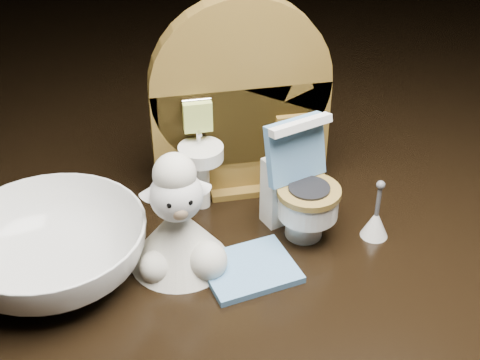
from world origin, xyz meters
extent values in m
cube|color=black|center=(0.00, 0.00, -0.05)|extent=(2.50, 2.50, 0.10)
cube|color=brown|center=(0.00, 0.07, 0.04)|extent=(0.13, 0.02, 0.09)
cylinder|color=brown|center=(0.00, 0.07, 0.09)|extent=(0.13, 0.02, 0.13)
cube|color=brown|center=(0.00, 0.07, 0.00)|extent=(0.05, 0.04, 0.01)
cylinder|color=white|center=(-0.03, 0.05, 0.02)|extent=(0.01, 0.01, 0.04)
cylinder|color=white|center=(-0.03, 0.04, 0.05)|extent=(0.03, 0.03, 0.01)
cylinder|color=silver|center=(-0.03, 0.05, 0.06)|extent=(0.00, 0.00, 0.01)
cube|color=#BDD15D|center=(-0.03, 0.05, 0.07)|extent=(0.02, 0.01, 0.02)
cube|color=brown|center=(0.04, 0.06, 0.05)|extent=(0.02, 0.01, 0.02)
cylinder|color=beige|center=(0.04, 0.05, 0.05)|extent=(0.02, 0.02, 0.02)
cylinder|color=white|center=(0.03, 0.00, 0.01)|extent=(0.03, 0.03, 0.02)
cylinder|color=white|center=(0.03, 0.00, 0.03)|extent=(0.04, 0.04, 0.02)
cylinder|color=olive|center=(0.03, 0.00, 0.04)|extent=(0.04, 0.04, 0.00)
cube|color=white|center=(0.02, 0.02, 0.03)|extent=(0.04, 0.03, 0.05)
cube|color=#5A8DBF|center=(0.03, 0.01, 0.06)|extent=(0.05, 0.03, 0.04)
cube|color=white|center=(0.03, 0.01, 0.08)|extent=(0.05, 0.02, 0.01)
cylinder|color=#8FB531|center=(0.03, 0.02, 0.06)|extent=(0.01, 0.01, 0.01)
cube|color=#5A8DBF|center=(-0.01, -0.03, 0.00)|extent=(0.07, 0.06, 0.00)
cone|color=white|center=(0.08, -0.01, 0.01)|extent=(0.02, 0.02, 0.02)
cylinder|color=#59595B|center=(0.08, -0.01, 0.03)|extent=(0.00, 0.00, 0.02)
sphere|color=#59595B|center=(0.08, -0.01, 0.04)|extent=(0.01, 0.01, 0.01)
cone|color=beige|center=(-0.06, -0.01, 0.02)|extent=(0.07, 0.07, 0.04)
sphere|color=beige|center=(-0.04, -0.03, 0.01)|extent=(0.03, 0.03, 0.03)
sphere|color=beige|center=(-0.07, -0.03, 0.01)|extent=(0.02, 0.02, 0.02)
sphere|color=silver|center=(-0.06, -0.01, 0.05)|extent=(0.03, 0.03, 0.03)
sphere|color=tan|center=(-0.06, -0.03, 0.05)|extent=(0.01, 0.01, 0.01)
sphere|color=beige|center=(-0.06, -0.01, 0.07)|extent=(0.03, 0.03, 0.03)
cone|color=silver|center=(-0.07, -0.01, 0.06)|extent=(0.02, 0.01, 0.02)
cone|color=silver|center=(-0.04, -0.01, 0.06)|extent=(0.02, 0.01, 0.02)
sphere|color=black|center=(-0.06, -0.03, 0.06)|extent=(0.00, 0.00, 0.00)
sphere|color=black|center=(-0.05, -0.03, 0.06)|extent=(0.00, 0.00, 0.00)
imported|color=white|center=(-0.14, -0.01, 0.02)|extent=(0.15, 0.15, 0.04)
camera|label=1|loc=(-0.09, -0.35, 0.29)|focal=50.00mm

